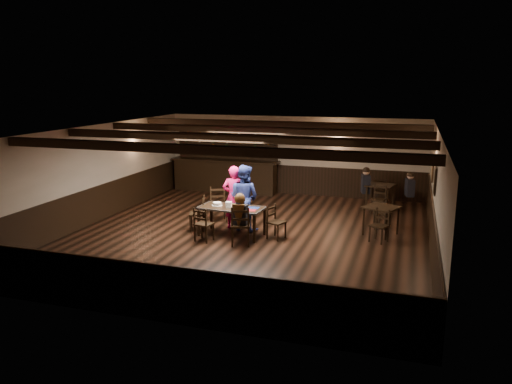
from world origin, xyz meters
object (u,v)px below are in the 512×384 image
(chair_near_right, at_px, (240,223))
(cake, at_px, (217,204))
(man_blue, at_px, (244,198))
(woman_pink, at_px, (234,197))
(chair_near_left, at_px, (202,222))
(dining_table, at_px, (232,210))
(bar_counter, at_px, (226,171))

(chair_near_right, relative_size, cake, 3.60)
(man_blue, height_order, cake, man_blue)
(woman_pink, xyz_separation_m, man_blue, (0.31, -0.09, 0.03))
(chair_near_left, bearing_deg, man_blue, 62.94)
(dining_table, distance_m, chair_near_right, 0.87)
(dining_table, bearing_deg, chair_near_right, -56.17)
(dining_table, distance_m, cake, 0.43)
(dining_table, relative_size, chair_near_left, 1.98)
(dining_table, distance_m, bar_counter, 5.33)
(chair_near_left, height_order, chair_near_right, chair_near_right)
(man_blue, xyz_separation_m, bar_counter, (-2.18, 4.35, -0.15))
(woman_pink, height_order, man_blue, man_blue)
(man_blue, height_order, bar_counter, bar_counter)
(chair_near_left, height_order, woman_pink, woman_pink)
(man_blue, distance_m, cake, 0.77)
(cake, bearing_deg, bar_counter, 108.47)
(woman_pink, bearing_deg, cake, 57.78)
(bar_counter, bearing_deg, dining_table, -67.45)
(chair_near_left, bearing_deg, woman_pink, 76.11)
(cake, relative_size, bar_counter, 0.07)
(chair_near_right, height_order, man_blue, man_blue)
(chair_near_left, distance_m, bar_counter, 5.83)
(chair_near_left, height_order, man_blue, man_blue)
(chair_near_right, distance_m, man_blue, 1.37)
(woman_pink, distance_m, man_blue, 0.33)
(chair_near_left, xyz_separation_m, woman_pink, (0.34, 1.37, 0.34))
(woman_pink, relative_size, bar_counter, 0.43)
(dining_table, xyz_separation_m, man_blue, (0.13, 0.57, 0.20))
(woman_pink, relative_size, man_blue, 0.97)
(dining_table, xyz_separation_m, chair_near_right, (0.48, -0.72, -0.11))
(woman_pink, height_order, cake, woman_pink)
(chair_near_right, relative_size, bar_counter, 0.25)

